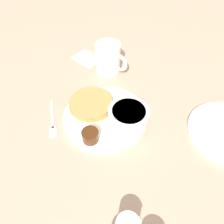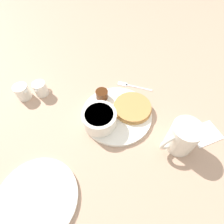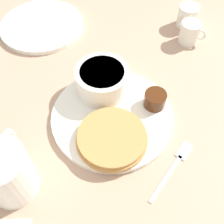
{
  "view_description": "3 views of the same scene",
  "coord_description": "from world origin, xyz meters",
  "px_view_note": "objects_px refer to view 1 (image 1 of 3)",
  "views": [
    {
      "loc": [
        -0.34,
        0.21,
        0.5
      ],
      "look_at": [
        -0.02,
        -0.01,
        0.04
      ],
      "focal_mm": 35.0,
      "sensor_mm": 36.0,
      "label": 1
    },
    {
      "loc": [
        -0.05,
        -0.35,
        0.51
      ],
      "look_at": [
        -0.02,
        -0.01,
        0.04
      ],
      "focal_mm": 28.0,
      "sensor_mm": 36.0,
      "label": 2
    },
    {
      "loc": [
        0.31,
        0.08,
        0.47
      ],
      "look_at": [
        0.02,
        0.0,
        0.04
      ],
      "focal_mm": 45.0,
      "sensor_mm": 36.0,
      "label": 3
    }
  ],
  "objects_px": {
    "plate": "(105,117)",
    "coffee_mug": "(109,58)",
    "bowl": "(128,117)",
    "fork": "(53,122)"
  },
  "relations": [
    {
      "from": "plate",
      "to": "bowl",
      "type": "relative_size",
      "value": 2.22
    },
    {
      "from": "bowl",
      "to": "coffee_mug",
      "type": "height_order",
      "value": "coffee_mug"
    },
    {
      "from": "fork",
      "to": "coffee_mug",
      "type": "bearing_deg",
      "value": -68.14
    },
    {
      "from": "bowl",
      "to": "plate",
      "type": "bearing_deg",
      "value": 31.44
    },
    {
      "from": "plate",
      "to": "coffee_mug",
      "type": "distance_m",
      "value": 0.22
    },
    {
      "from": "plate",
      "to": "fork",
      "type": "height_order",
      "value": "plate"
    },
    {
      "from": "plate",
      "to": "fork",
      "type": "xyz_separation_m",
      "value": [
        0.07,
        0.14,
        -0.0
      ]
    },
    {
      "from": "bowl",
      "to": "coffee_mug",
      "type": "distance_m",
      "value": 0.25
    },
    {
      "from": "plate",
      "to": "bowl",
      "type": "height_order",
      "value": "bowl"
    },
    {
      "from": "plate",
      "to": "coffee_mug",
      "type": "xyz_separation_m",
      "value": [
        0.18,
        -0.13,
        0.05
      ]
    }
  ]
}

